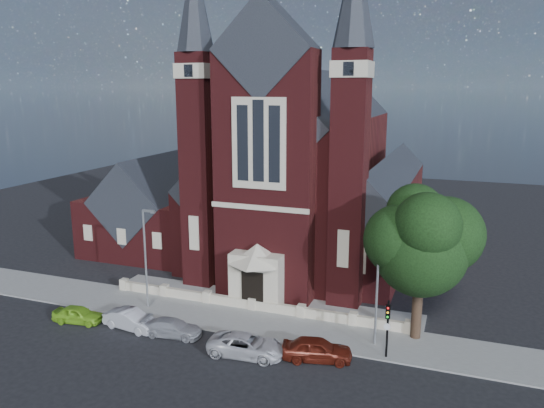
% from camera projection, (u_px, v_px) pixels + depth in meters
% --- Properties ---
extents(ground, '(120.00, 120.00, 0.00)m').
position_uv_depth(ground, '(287.00, 275.00, 49.58)').
color(ground, black).
rests_on(ground, ground).
extents(pavement_strip, '(60.00, 5.00, 0.12)m').
position_uv_depth(pavement_strip, '(243.00, 320.00, 39.96)').
color(pavement_strip, slate).
rests_on(pavement_strip, ground).
extents(forecourt_paving, '(26.00, 3.00, 0.14)m').
position_uv_depth(forecourt_paving, '(262.00, 301.00, 43.62)').
color(forecourt_paving, slate).
rests_on(forecourt_paving, ground).
extents(forecourt_wall, '(24.00, 0.40, 0.90)m').
position_uv_depth(forecourt_wall, '(253.00, 310.00, 41.79)').
color(forecourt_wall, '#BCAC96').
rests_on(forecourt_wall, ground).
extents(church, '(20.01, 34.90, 29.20)m').
position_uv_depth(church, '(312.00, 176.00, 55.08)').
color(church, '#491315').
rests_on(church, ground).
extents(parish_hall, '(12.00, 12.20, 10.24)m').
position_uv_depth(parish_hall, '(155.00, 213.00, 56.88)').
color(parish_hall, '#491315').
rests_on(parish_hall, ground).
extents(street_tree, '(6.40, 6.60, 10.70)m').
position_uv_depth(street_tree, '(422.00, 245.00, 35.30)').
color(street_tree, black).
rests_on(street_tree, ground).
extents(street_lamp_left, '(1.16, 0.22, 8.09)m').
position_uv_depth(street_lamp_left, '(146.00, 253.00, 41.19)').
color(street_lamp_left, gray).
rests_on(street_lamp_left, ground).
extents(street_lamp_right, '(1.16, 0.22, 8.09)m').
position_uv_depth(street_lamp_right, '(379.00, 282.00, 35.09)').
color(street_lamp_right, gray).
rests_on(street_lamp_right, ground).
extents(traffic_signal, '(0.28, 0.42, 4.00)m').
position_uv_depth(traffic_signal, '(388.00, 322.00, 33.78)').
color(traffic_signal, black).
rests_on(traffic_signal, ground).
extents(car_lime_van, '(3.95, 2.06, 1.28)m').
position_uv_depth(car_lime_van, '(78.00, 314.00, 39.49)').
color(car_lime_van, '#7FBF26').
rests_on(car_lime_van, ground).
extents(car_silver_a, '(4.44, 2.00, 1.41)m').
position_uv_depth(car_silver_a, '(131.00, 320.00, 38.44)').
color(car_silver_a, '#AFB0B7').
rests_on(car_silver_a, ground).
extents(car_silver_b, '(4.40, 2.15, 1.23)m').
position_uv_depth(car_silver_b, '(172.00, 328.00, 37.37)').
color(car_silver_b, '#96979C').
rests_on(car_silver_b, ground).
extents(car_white_suv, '(5.31, 2.77, 1.43)m').
position_uv_depth(car_white_suv, '(247.00, 345.00, 34.63)').
color(car_white_suv, silver).
rests_on(car_white_suv, ground).
extents(car_dark_red, '(4.81, 2.81, 1.54)m').
position_uv_depth(car_dark_red, '(317.00, 349.00, 34.00)').
color(car_dark_red, '#5A1A0F').
rests_on(car_dark_red, ground).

